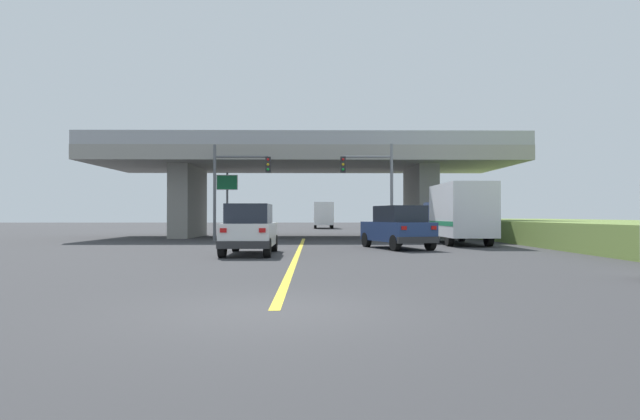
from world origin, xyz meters
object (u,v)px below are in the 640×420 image
at_px(traffic_signal_nearside, 375,180).
at_px(semi_truck_distant, 323,215).
at_px(suv_crossing, 398,227).
at_px(box_truck, 458,213).
at_px(traffic_signal_farside, 233,180).
at_px(highway_sign, 227,191).
at_px(suv_lead, 250,229).

relative_size(traffic_signal_nearside, semi_truck_distant, 0.81).
relative_size(suv_crossing, box_truck, 0.65).
bearing_deg(box_truck, traffic_signal_farside, 164.56).
distance_m(highway_sign, semi_truck_distant, 30.71).
bearing_deg(traffic_signal_nearside, semi_truck_distant, 94.23).
xyz_separation_m(suv_lead, traffic_signal_farside, (-2.33, 11.20, 2.72)).
bearing_deg(box_truck, suv_lead, -143.75).
distance_m(traffic_signal_nearside, highway_sign, 10.18).
bearing_deg(suv_crossing, traffic_signal_nearside, 75.41).
distance_m(suv_lead, traffic_signal_nearside, 12.78).
bearing_deg(traffic_signal_farside, highway_sign, 105.44).
xyz_separation_m(suv_lead, highway_sign, (-3.23, 14.48, 2.21)).
bearing_deg(suv_crossing, highway_sign, 115.31).
xyz_separation_m(suv_crossing, traffic_signal_nearside, (-0.26, 7.16, 2.70)).
height_order(box_truck, semi_truck_distant, box_truck).
bearing_deg(traffic_signal_farside, semi_truck_distant, 79.57).
bearing_deg(traffic_signal_farside, box_truck, -15.44).
distance_m(suv_lead, highway_sign, 15.00).
xyz_separation_m(suv_lead, traffic_signal_nearside, (6.25, 10.82, 2.70)).
bearing_deg(traffic_signal_nearside, traffic_signal_farside, 177.43).
xyz_separation_m(suv_crossing, highway_sign, (-9.75, 10.82, 2.22)).
xyz_separation_m(suv_crossing, box_truck, (3.94, 4.01, 0.68)).
height_order(suv_lead, highway_sign, highway_sign).
xyz_separation_m(box_truck, highway_sign, (-13.69, 6.81, 1.53)).
bearing_deg(traffic_signal_nearside, highway_sign, 158.89).
height_order(traffic_signal_farside, highway_sign, traffic_signal_farside).
distance_m(suv_lead, semi_truck_distant, 44.51).
bearing_deg(suv_crossing, semi_truck_distant, 77.16).
relative_size(suv_crossing, traffic_signal_nearside, 0.82).
height_order(box_truck, highway_sign, highway_sign).
bearing_deg(highway_sign, suv_crossing, -47.98).
bearing_deg(traffic_signal_nearside, suv_lead, -120.03).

